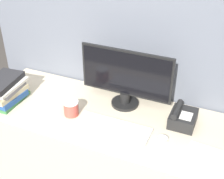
# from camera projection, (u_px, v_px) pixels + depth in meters

# --- Properties ---
(cubicle_panel_rear) EXTENTS (2.10, 0.04, 1.63)m
(cubicle_panel_rear) POSITION_uv_depth(u_px,v_px,m) (125.00, 80.00, 2.23)
(cubicle_panel_rear) COLOR slate
(cubicle_panel_rear) RESTS_ON ground_plane
(desk) EXTENTS (1.70, 0.64, 0.75)m
(desk) POSITION_uv_depth(u_px,v_px,m) (105.00, 158.00, 2.19)
(desk) COLOR beige
(desk) RESTS_ON ground_plane
(monitor) EXTENTS (0.61, 0.18, 0.39)m
(monitor) POSITION_uv_depth(u_px,v_px,m) (126.00, 79.00, 1.99)
(monitor) COLOR black
(monitor) RESTS_ON desk
(keyboard) EXTENTS (0.46, 0.16, 0.02)m
(keyboard) POSITION_uv_depth(u_px,v_px,m) (113.00, 128.00, 1.87)
(keyboard) COLOR silver
(keyboard) RESTS_ON desk
(mouse) EXTENTS (0.06, 0.04, 0.03)m
(mouse) POSITION_uv_depth(u_px,v_px,m) (163.00, 137.00, 1.79)
(mouse) COLOR silver
(mouse) RESTS_ON desk
(coffee_cup) EXTENTS (0.10, 0.10, 0.10)m
(coffee_cup) POSITION_uv_depth(u_px,v_px,m) (71.00, 108.00, 1.97)
(coffee_cup) COLOR #BF4C3F
(coffee_cup) RESTS_ON desk
(book_stack) EXTENTS (0.23, 0.30, 0.17)m
(book_stack) POSITION_uv_depth(u_px,v_px,m) (5.00, 90.00, 2.08)
(book_stack) COLOR #38723F
(book_stack) RESTS_ON desk
(desk_telephone) EXTENTS (0.15, 0.18, 0.12)m
(desk_telephone) POSITION_uv_depth(u_px,v_px,m) (182.00, 118.00, 1.89)
(desk_telephone) COLOR black
(desk_telephone) RESTS_ON desk
(paper_pile) EXTENTS (0.24, 0.26, 0.02)m
(paper_pile) POSITION_uv_depth(u_px,v_px,m) (206.00, 162.00, 1.63)
(paper_pile) COLOR white
(paper_pile) RESTS_ON desk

